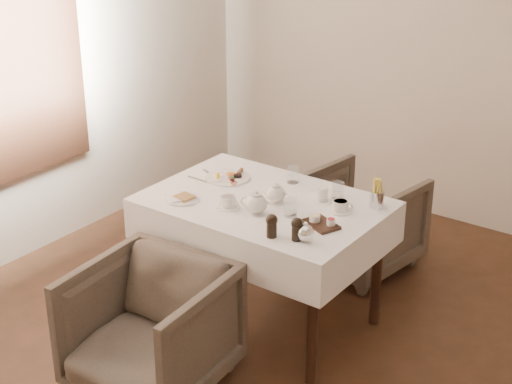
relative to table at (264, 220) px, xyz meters
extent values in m
plane|color=beige|center=(0.49, 1.92, 0.81)|extent=(4.50, 0.00, 4.50)
cube|color=black|center=(0.00, 0.00, 0.08)|extent=(1.20, 0.80, 0.04)
cube|color=white|center=(0.00, 0.00, 0.00)|extent=(1.28, 0.88, 0.23)
cylinder|color=black|center=(-0.54, 0.34, -0.29)|extent=(0.06, 0.06, 0.70)
cylinder|color=black|center=(0.54, 0.34, -0.29)|extent=(0.06, 0.06, 0.70)
cylinder|color=black|center=(-0.54, -0.34, -0.29)|extent=(0.06, 0.06, 0.70)
cylinder|color=black|center=(0.54, -0.34, -0.29)|extent=(0.06, 0.06, 0.70)
imported|color=#493E35|center=(-0.11, -0.82, -0.31)|extent=(0.75, 0.77, 0.65)
imported|color=#493E35|center=(0.12, 0.89, -0.32)|extent=(0.77, 0.78, 0.63)
cylinder|color=white|center=(-0.35, 0.13, 0.12)|extent=(0.26, 0.26, 0.01)
ellipsoid|color=#C76723|center=(-0.36, 0.17, 0.14)|extent=(0.06, 0.06, 0.02)
cylinder|color=brown|center=(-0.33, 0.21, 0.14)|extent=(0.05, 0.09, 0.02)
cylinder|color=black|center=(-0.30, 0.16, 0.13)|extent=(0.05, 0.05, 0.01)
cube|color=maroon|center=(-0.29, 0.09, 0.13)|extent=(0.09, 0.08, 0.01)
ellipsoid|color=#264C19|center=(-0.32, 0.13, 0.13)|extent=(0.05, 0.04, 0.02)
cylinder|color=white|center=(-0.37, -0.26, 0.12)|extent=(0.19, 0.19, 0.01)
cube|color=olive|center=(-0.36, -0.25, 0.13)|extent=(0.11, 0.10, 0.01)
cube|color=white|center=(-0.40, -0.28, 0.13)|extent=(0.15, 0.14, 0.02)
cylinder|color=white|center=(0.26, 0.19, 0.16)|extent=(0.08, 0.08, 0.07)
cylinder|color=white|center=(-0.11, -0.19, 0.12)|extent=(0.13, 0.13, 0.01)
cylinder|color=white|center=(-0.11, -0.19, 0.15)|extent=(0.09, 0.09, 0.06)
cylinder|color=olive|center=(-0.11, -0.19, 0.18)|extent=(0.07, 0.07, 0.00)
cylinder|color=white|center=(0.41, 0.12, 0.12)|extent=(0.13, 0.13, 0.01)
cylinder|color=white|center=(0.41, 0.12, 0.15)|extent=(0.10, 0.10, 0.05)
cylinder|color=olive|center=(0.41, 0.12, 0.18)|extent=(0.07, 0.07, 0.00)
cylinder|color=silver|center=(-0.01, 0.30, 0.16)|extent=(0.09, 0.09, 0.10)
cylinder|color=silver|center=(0.23, -0.08, 0.17)|extent=(0.09, 0.09, 0.10)
cylinder|color=silver|center=(0.31, 0.27, 0.16)|extent=(0.07, 0.07, 0.09)
cube|color=black|center=(0.42, -0.08, 0.12)|extent=(0.21, 0.18, 0.02)
cylinder|color=white|center=(0.38, -0.08, 0.15)|extent=(0.06, 0.06, 0.03)
cylinder|color=maroon|center=(0.47, -0.07, 0.15)|extent=(0.04, 0.04, 0.03)
cylinder|color=silver|center=(0.54, 0.29, 0.16)|extent=(0.08, 0.08, 0.09)
cube|color=silver|center=(-0.47, 0.11, 0.12)|extent=(0.18, 0.09, 0.00)
cube|color=silver|center=(-0.46, 0.01, 0.12)|extent=(0.19, 0.02, 0.00)
camera|label=1|loc=(2.26, -3.18, 1.87)|focal=55.00mm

